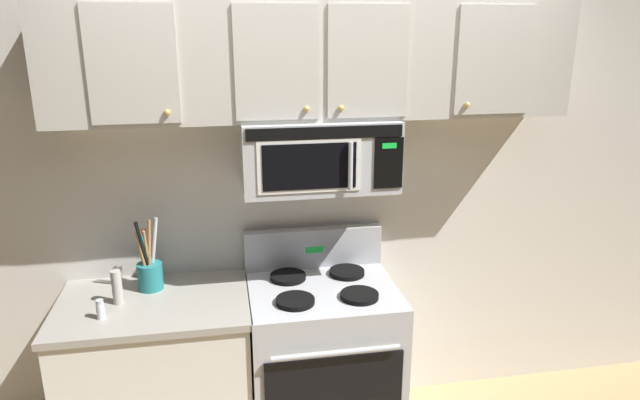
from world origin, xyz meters
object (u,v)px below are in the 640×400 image
(pepper_mill, at_px, (117,287))
(over_range_microwave, at_px, (318,154))
(utensil_crock_teal, at_px, (150,271))
(salt_shaker, at_px, (100,309))
(stove_range, at_px, (322,361))

(pepper_mill, bearing_deg, over_range_microwave, 6.14)
(utensil_crock_teal, xyz_separation_m, salt_shaker, (-0.19, -0.28, -0.05))
(utensil_crock_teal, distance_m, pepper_mill, 0.20)
(salt_shaker, bearing_deg, pepper_mill, 69.23)
(over_range_microwave, distance_m, utensil_crock_teal, 1.04)
(stove_range, height_order, salt_shaker, stove_range)
(utensil_crock_teal, bearing_deg, stove_range, -9.59)
(pepper_mill, bearing_deg, utensil_crock_teal, 44.69)
(stove_range, distance_m, pepper_mill, 1.13)
(utensil_crock_teal, relative_size, salt_shaker, 4.02)
(stove_range, height_order, utensil_crock_teal, utensil_crock_teal)
(pepper_mill, bearing_deg, stove_range, -0.51)
(salt_shaker, height_order, pepper_mill, pepper_mill)
(over_range_microwave, xyz_separation_m, salt_shaker, (-1.05, -0.25, -0.63))
(stove_range, bearing_deg, salt_shaker, -172.73)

